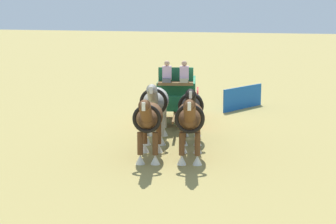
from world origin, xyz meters
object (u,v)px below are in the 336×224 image
object	(u,v)px
show_wagon	(177,93)
draft_horse_rear_near	(191,107)
draft_horse_rear_off	(155,103)
draft_horse_lead_near	(190,119)
draft_horse_lead_off	(149,119)

from	to	relation	value
show_wagon	draft_horse_rear_near	xyz separation A→B (m)	(3.26, 1.81, 0.03)
draft_horse_rear_off	draft_horse_lead_near	size ratio (longest dim) A/B	1.01
show_wagon	draft_horse_rear_off	world-z (taller)	show_wagon
draft_horse_rear_off	draft_horse_lead_off	xyz separation A→B (m)	(2.48, 0.85, -0.11)
show_wagon	draft_horse_lead_near	size ratio (longest dim) A/B	1.92
show_wagon	draft_horse_rear_near	bearing A→B (deg)	29.02
draft_horse_lead_off	draft_horse_rear_near	bearing A→B (deg)	172.46
draft_horse_lead_near	draft_horse_rear_near	bearing A→B (deg)	-161.01
show_wagon	draft_horse_lead_off	world-z (taller)	show_wagon
draft_horse_rear_off	draft_horse_lead_off	distance (m)	2.62
draft_horse_rear_near	draft_horse_lead_off	xyz separation A→B (m)	(2.88, -0.38, 0.02)
draft_horse_rear_near	draft_horse_lead_off	world-z (taller)	draft_horse_lead_off
draft_horse_lead_off	draft_horse_lead_near	bearing A→B (deg)	109.26
draft_horse_rear_off	draft_horse_lead_near	distance (m)	2.92
show_wagon	draft_horse_lead_near	bearing A→B (deg)	24.91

